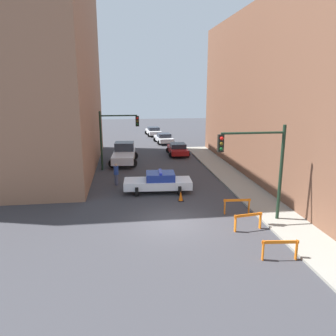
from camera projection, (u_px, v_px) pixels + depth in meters
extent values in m
plane|color=#38383D|center=(171.00, 223.00, 17.90)|extent=(120.00, 120.00, 0.00)
cube|color=gray|center=(278.00, 216.00, 18.69)|extent=(2.40, 44.00, 0.12)
cube|color=#93664C|center=(7.00, 63.00, 27.59)|extent=(14.00, 20.00, 18.41)
cube|color=brown|center=(325.00, 94.00, 25.72)|extent=(12.00, 28.00, 13.36)
cylinder|color=black|center=(281.00, 173.00, 17.56)|extent=(0.18, 0.18, 5.20)
cylinder|color=black|center=(253.00, 133.00, 16.81)|extent=(3.40, 0.12, 0.12)
cube|color=black|center=(221.00, 143.00, 16.71)|extent=(0.30, 0.22, 0.90)
sphere|color=red|center=(222.00, 138.00, 16.50)|extent=(0.18, 0.18, 0.18)
sphere|color=#4C3D0C|center=(221.00, 144.00, 16.57)|extent=(0.18, 0.18, 0.18)
sphere|color=#0C4219|center=(221.00, 149.00, 16.63)|extent=(0.18, 0.18, 0.18)
cylinder|color=black|center=(101.00, 141.00, 28.62)|extent=(0.18, 0.18, 5.20)
cylinder|color=black|center=(119.00, 116.00, 28.30)|extent=(3.20, 0.12, 0.12)
cube|color=black|center=(137.00, 121.00, 28.63)|extent=(0.30, 0.22, 0.90)
sphere|color=red|center=(137.00, 118.00, 28.42)|extent=(0.18, 0.18, 0.18)
sphere|color=#4C3D0C|center=(137.00, 121.00, 28.49)|extent=(0.18, 0.18, 0.18)
sphere|color=#0C4219|center=(137.00, 124.00, 28.55)|extent=(0.18, 0.18, 0.18)
cube|color=white|center=(158.00, 184.00, 23.03)|extent=(4.80, 2.13, 0.55)
cube|color=navy|center=(160.00, 176.00, 22.91)|extent=(2.07, 1.74, 0.52)
cylinder|color=black|center=(137.00, 191.00, 22.16)|extent=(0.26, 0.67, 0.66)
cylinder|color=black|center=(137.00, 184.00, 23.81)|extent=(0.26, 0.67, 0.66)
cylinder|color=black|center=(180.00, 191.00, 22.37)|extent=(0.26, 0.67, 0.66)
cylinder|color=black|center=(177.00, 183.00, 24.02)|extent=(0.26, 0.67, 0.66)
cube|color=#2633BF|center=(160.00, 172.00, 22.83)|extent=(0.28, 1.39, 0.12)
cube|color=silver|center=(124.00, 156.00, 31.55)|extent=(2.36, 5.52, 0.70)
cube|color=#2D333D|center=(124.00, 146.00, 32.41)|extent=(1.95, 1.85, 0.80)
cylinder|color=black|center=(116.00, 156.00, 33.19)|extent=(0.82, 0.31, 0.80)
cylinder|color=black|center=(134.00, 156.00, 33.31)|extent=(0.82, 0.31, 0.80)
cylinder|color=black|center=(113.00, 163.00, 29.95)|extent=(0.82, 0.31, 0.80)
cylinder|color=black|center=(133.00, 163.00, 30.07)|extent=(0.82, 0.31, 0.80)
cube|color=maroon|center=(178.00, 150.00, 35.50)|extent=(1.88, 4.33, 0.52)
cube|color=#232833|center=(178.00, 146.00, 35.22)|extent=(1.62, 1.83, 0.48)
cylinder|color=black|center=(169.00, 150.00, 36.76)|extent=(0.62, 0.23, 0.62)
cylinder|color=black|center=(183.00, 150.00, 36.94)|extent=(0.62, 0.23, 0.62)
cylinder|color=black|center=(172.00, 155.00, 34.19)|extent=(0.62, 0.23, 0.62)
cylinder|color=black|center=(187.00, 154.00, 34.37)|extent=(0.62, 0.23, 0.62)
cube|color=silver|center=(164.00, 139.00, 43.02)|extent=(2.22, 4.46, 0.52)
cube|color=#232833|center=(164.00, 135.00, 42.74)|extent=(1.75, 1.95, 0.48)
cylinder|color=black|center=(156.00, 139.00, 44.16)|extent=(0.64, 0.28, 0.62)
cylinder|color=black|center=(167.00, 139.00, 44.53)|extent=(0.64, 0.28, 0.62)
cylinder|color=black|center=(160.00, 143.00, 41.64)|extent=(0.64, 0.28, 0.62)
cylinder|color=black|center=(172.00, 142.00, 42.01)|extent=(0.64, 0.28, 0.62)
cube|color=silver|center=(153.00, 132.00, 49.78)|extent=(2.13, 4.43, 0.52)
cube|color=#232833|center=(154.00, 129.00, 49.50)|extent=(1.72, 1.92, 0.48)
cylinder|color=black|center=(147.00, 132.00, 50.94)|extent=(0.64, 0.27, 0.62)
cylinder|color=black|center=(157.00, 132.00, 51.28)|extent=(0.64, 0.27, 0.62)
cylinder|color=black|center=(149.00, 135.00, 48.41)|extent=(0.64, 0.27, 0.62)
cylinder|color=black|center=(160.00, 135.00, 48.75)|extent=(0.64, 0.27, 0.62)
cylinder|color=#474C66|center=(116.00, 180.00, 24.70)|extent=(0.40, 0.40, 0.82)
cylinder|color=navy|center=(116.00, 170.00, 24.52)|extent=(0.51, 0.51, 0.62)
sphere|color=tan|center=(116.00, 165.00, 24.42)|extent=(0.31, 0.31, 0.22)
cube|color=orange|center=(280.00, 242.00, 13.86)|extent=(1.60, 0.22, 0.14)
cube|color=orange|center=(263.00, 250.00, 13.93)|extent=(0.07, 0.16, 0.90)
cube|color=orange|center=(296.00, 250.00, 13.97)|extent=(0.07, 0.16, 0.90)
cube|color=orange|center=(248.00, 215.00, 16.77)|extent=(1.59, 0.29, 0.14)
cube|color=orange|center=(235.00, 224.00, 16.67)|extent=(0.07, 0.17, 0.90)
cube|color=orange|center=(260.00, 220.00, 17.06)|extent=(0.07, 0.17, 0.90)
cube|color=orange|center=(237.00, 200.00, 18.98)|extent=(1.60, 0.15, 0.14)
cube|color=orange|center=(225.00, 207.00, 19.02)|extent=(0.06, 0.16, 0.90)
cube|color=orange|center=(249.00, 206.00, 19.12)|extent=(0.06, 0.16, 0.90)
cube|color=black|center=(181.00, 201.00, 21.31)|extent=(0.36, 0.36, 0.04)
cone|color=#F2600C|center=(181.00, 196.00, 21.23)|extent=(0.28, 0.28, 0.62)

